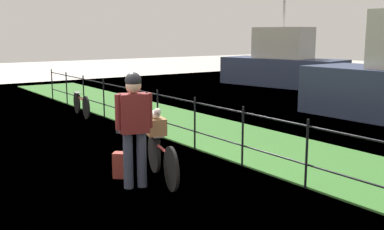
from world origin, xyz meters
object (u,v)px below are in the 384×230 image
at_px(mooring_bollard, 120,124).
at_px(bicycle_main, 162,159).
at_px(bicycle_parked, 81,104).
at_px(moored_boat_near, 282,65).
at_px(backpack_on_paving, 123,165).
at_px(cyclist_person, 134,120).
at_px(terrier_dog, 156,114).
at_px(wooden_crate, 156,126).

bearing_deg(mooring_bollard, bicycle_main, -16.32).
xyz_separation_m(bicycle_main, bicycle_parked, (-6.03, 1.12, -0.02)).
height_order(mooring_bollard, moored_boat_near, moored_boat_near).
xyz_separation_m(backpack_on_paving, mooring_bollard, (-2.99, 1.44, -0.01)).
distance_m(cyclist_person, bicycle_parked, 6.31).
xyz_separation_m(cyclist_person, mooring_bollard, (-3.51, 1.49, -0.81)).
bearing_deg(terrier_dog, backpack_on_paving, -109.53).
bearing_deg(wooden_crate, moored_boat_near, 125.61).
height_order(terrier_dog, mooring_bollard, terrier_dog).
height_order(terrier_dog, moored_boat_near, moored_boat_near).
height_order(bicycle_parked, moored_boat_near, moored_boat_near).
height_order(backpack_on_paving, mooring_bollard, backpack_on_paving).
bearing_deg(bicycle_main, moored_boat_near, 126.50).
bearing_deg(terrier_dog, mooring_bollard, 163.63).
bearing_deg(bicycle_main, mooring_bollard, 163.68).
bearing_deg(mooring_bollard, backpack_on_paving, -25.69).
xyz_separation_m(wooden_crate, cyclist_person, (0.37, -0.57, 0.22)).
bearing_deg(bicycle_main, terrier_dog, 164.26).
distance_m(bicycle_main, mooring_bollard, 3.62).
relative_size(wooden_crate, bicycle_parked, 0.21).
bearing_deg(backpack_on_paving, bicycle_parked, -63.80).
xyz_separation_m(mooring_bollard, bicycle_parked, (-2.56, 0.10, 0.13)).
relative_size(bicycle_parked, moored_boat_near, 0.29).
bearing_deg(bicycle_parked, wooden_crate, -10.21).
relative_size(mooring_bollard, bicycle_parked, 0.24).
height_order(bicycle_main, terrier_dog, terrier_dog).
distance_m(backpack_on_paving, mooring_bollard, 3.31).
xyz_separation_m(wooden_crate, backpack_on_paving, (-0.16, -0.51, -0.58)).
bearing_deg(terrier_dog, cyclist_person, -58.75).
relative_size(bicycle_main, moored_boat_near, 0.28).
bearing_deg(mooring_bollard, moored_boat_near, 114.94).
height_order(bicycle_main, backpack_on_paving, bicycle_main).
xyz_separation_m(terrier_dog, backpack_on_paving, (-0.18, -0.51, -0.79)).
height_order(bicycle_main, cyclist_person, cyclist_person).
distance_m(terrier_dog, mooring_bollard, 3.39).
bearing_deg(cyclist_person, backpack_on_paving, 173.73).
height_order(bicycle_main, wooden_crate, wooden_crate).
xyz_separation_m(bicycle_main, cyclist_person, (0.04, -0.48, 0.66)).
bearing_deg(moored_boat_near, mooring_bollard, -65.06).
relative_size(terrier_dog, mooring_bollard, 0.83).
bearing_deg(backpack_on_paving, wooden_crate, -155.16).
bearing_deg(moored_boat_near, backpack_on_paving, -56.18).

